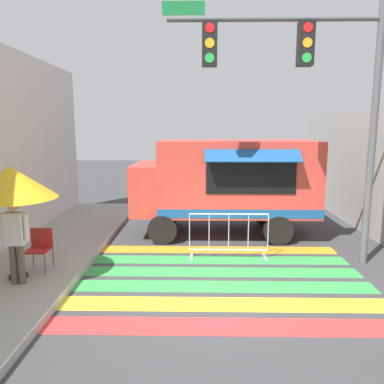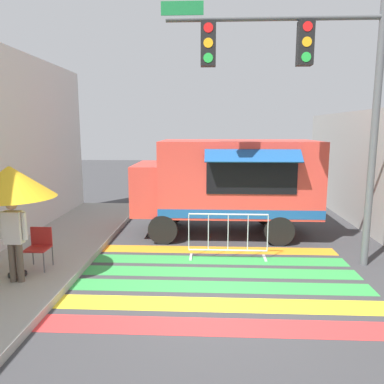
# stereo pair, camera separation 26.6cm
# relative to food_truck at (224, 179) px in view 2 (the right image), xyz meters

# --- Properties ---
(ground_plane) EXTENTS (60.00, 60.00, 0.00)m
(ground_plane) POSITION_rel_food_truck_xyz_m (-0.41, -4.37, -1.63)
(ground_plane) COLOR #38383A
(crosswalk_painted) EXTENTS (6.40, 4.36, 0.01)m
(crosswalk_painted) POSITION_rel_food_truck_xyz_m (-0.41, -3.47, -1.63)
(crosswalk_painted) COLOR red
(crosswalk_painted) RESTS_ON ground_plane
(food_truck) EXTENTS (5.21, 2.80, 2.76)m
(food_truck) POSITION_rel_food_truck_xyz_m (0.00, 0.00, 0.00)
(food_truck) COLOR #D13D33
(food_truck) RESTS_ON ground_plane
(traffic_signal_pole) EXTENTS (4.70, 0.29, 5.86)m
(traffic_signal_pole) POSITION_rel_food_truck_xyz_m (1.60, -2.47, 2.55)
(traffic_signal_pole) COLOR #515456
(traffic_signal_pole) RESTS_ON ground_plane
(patio_umbrella) EXTENTS (1.72, 1.72, 2.24)m
(patio_umbrella) POSITION_rel_food_truck_xyz_m (-4.31, -3.83, 0.44)
(patio_umbrella) COLOR black
(patio_umbrella) RESTS_ON sidewalk_left
(folding_chair) EXTENTS (0.46, 0.46, 0.86)m
(folding_chair) POSITION_rel_food_truck_xyz_m (-4.05, -3.34, -0.97)
(folding_chair) COLOR #4C4C51
(folding_chair) RESTS_ON sidewalk_left
(vendor_person) EXTENTS (0.53, 0.22, 1.65)m
(vendor_person) POSITION_rel_food_truck_xyz_m (-4.15, -4.12, -0.54)
(vendor_person) COLOR brown
(vendor_person) RESTS_ON sidewalk_left
(barricade_front) EXTENTS (1.91, 0.44, 1.11)m
(barricade_front) POSITION_rel_food_truck_xyz_m (0.03, -2.17, -1.09)
(barricade_front) COLOR #B7BABF
(barricade_front) RESTS_ON ground_plane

